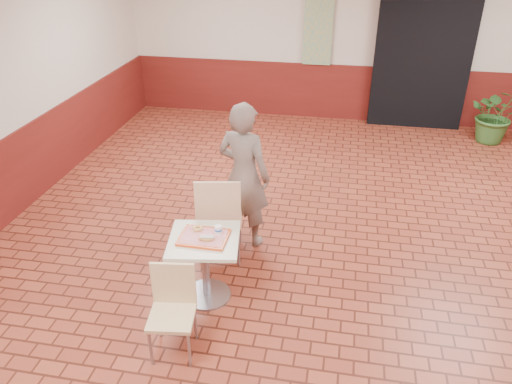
% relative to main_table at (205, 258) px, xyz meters
% --- Properties ---
extents(room_shell, '(8.01, 10.01, 3.01)m').
position_rel_main_table_xyz_m(room_shell, '(1.20, 0.36, 1.04)').
color(room_shell, maroon).
rests_on(room_shell, ground).
extents(wainscot_band, '(8.00, 10.00, 1.00)m').
position_rel_main_table_xyz_m(wainscot_band, '(1.20, 0.36, 0.04)').
color(wainscot_band, '#561510').
rests_on(wainscot_band, ground).
extents(corridor_doorway, '(1.60, 0.22, 2.20)m').
position_rel_main_table_xyz_m(corridor_doorway, '(2.40, 5.24, 0.64)').
color(corridor_doorway, black).
rests_on(corridor_doorway, ground).
extents(promo_poster, '(0.50, 0.03, 1.20)m').
position_rel_main_table_xyz_m(promo_poster, '(0.60, 5.30, 1.14)').
color(promo_poster, gray).
rests_on(promo_poster, wainscot_band).
extents(main_table, '(0.65, 0.65, 0.69)m').
position_rel_main_table_xyz_m(main_table, '(0.00, 0.00, 0.00)').
color(main_table, beige).
rests_on(main_table, ground).
extents(chair_main_front, '(0.42, 0.42, 0.81)m').
position_rel_main_table_xyz_m(chair_main_front, '(-0.09, -0.68, -0.01)').
color(chair_main_front, '#D5B67F').
rests_on(chair_main_front, ground).
extents(chair_main_back, '(0.54, 0.54, 1.01)m').
position_rel_main_table_xyz_m(chair_main_back, '(-0.02, 0.64, 0.10)').
color(chair_main_back, '#DCB184').
rests_on(chair_main_back, ground).
extents(customer, '(0.70, 0.56, 1.67)m').
position_rel_main_table_xyz_m(customer, '(0.16, 1.05, 0.37)').
color(customer, '#6D5F55').
rests_on(customer, ground).
extents(serving_tray, '(0.44, 0.35, 0.03)m').
position_rel_main_table_xyz_m(serving_tray, '(0.00, 0.00, 0.24)').
color(serving_tray, '#C53C0E').
rests_on(serving_tray, main_table).
extents(ring_donut, '(0.11, 0.11, 0.03)m').
position_rel_main_table_xyz_m(ring_donut, '(-0.09, 0.10, 0.27)').
color(ring_donut, tan).
rests_on(ring_donut, serving_tray).
extents(long_john_donut, '(0.15, 0.09, 0.04)m').
position_rel_main_table_xyz_m(long_john_donut, '(0.05, -0.06, 0.27)').
color(long_john_donut, gold).
rests_on(long_john_donut, serving_tray).
extents(paper_cup, '(0.07, 0.07, 0.09)m').
position_rel_main_table_xyz_m(paper_cup, '(0.13, 0.06, 0.30)').
color(paper_cup, white).
rests_on(paper_cup, serving_tray).
extents(potted_plant, '(0.91, 0.81, 0.94)m').
position_rel_main_table_xyz_m(potted_plant, '(3.64, 4.68, 0.01)').
color(potted_plant, '#326528').
rests_on(potted_plant, ground).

